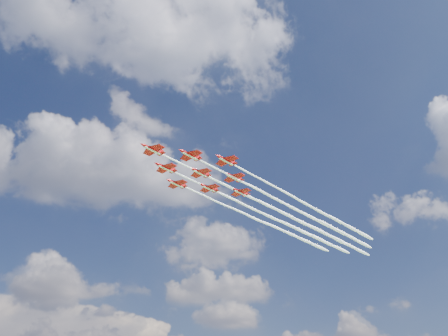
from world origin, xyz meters
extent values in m
cylinder|color=#BC0A0E|center=(-15.06, -15.20, 79.77)|extent=(6.32, 5.18, 0.99)
cone|color=#BC0A0E|center=(-18.63, -17.94, 79.77)|extent=(2.03, 1.88, 0.99)
cone|color=#BC0A0E|center=(-11.71, -12.62, 79.77)|extent=(1.62, 1.54, 0.90)
ellipsoid|color=black|center=(-16.49, -16.30, 80.18)|extent=(1.99, 1.79, 0.64)
cube|color=#BC0A0E|center=(-14.71, -14.92, 79.73)|extent=(7.34, 8.33, 0.13)
cube|color=#BC0A0E|center=(-12.21, -13.00, 79.77)|extent=(2.98, 3.34, 0.11)
cube|color=#BC0A0E|center=(-12.06, -12.89, 80.58)|extent=(1.22, 0.98, 1.62)
cube|color=white|center=(-15.06, -15.20, 79.32)|extent=(5.85, 4.76, 0.11)
cylinder|color=#BC0A0E|center=(-2.51, -13.63, 79.77)|extent=(6.32, 5.18, 0.99)
cone|color=#BC0A0E|center=(-6.08, -16.37, 79.77)|extent=(2.03, 1.88, 0.99)
cone|color=#BC0A0E|center=(0.84, -11.05, 79.77)|extent=(1.62, 1.54, 0.90)
ellipsoid|color=black|center=(-3.94, -14.72, 80.18)|extent=(1.99, 1.79, 0.64)
cube|color=#BC0A0E|center=(-2.16, -13.35, 79.73)|extent=(7.34, 8.33, 0.13)
cube|color=#BC0A0E|center=(0.34, -11.43, 79.77)|extent=(2.98, 3.34, 0.11)
cube|color=#BC0A0E|center=(0.49, -11.32, 80.58)|extent=(1.22, 0.98, 1.62)
cube|color=white|center=(-2.51, -13.63, 79.32)|extent=(5.85, 4.76, 0.11)
cylinder|color=#BC0A0E|center=(-10.32, -3.47, 79.77)|extent=(6.32, 5.18, 0.99)
cone|color=#BC0A0E|center=(-13.89, -6.22, 79.77)|extent=(2.03, 1.88, 0.99)
cone|color=#BC0A0E|center=(-6.96, -0.89, 79.77)|extent=(1.62, 1.54, 0.90)
ellipsoid|color=black|center=(-11.74, -4.57, 80.18)|extent=(1.99, 1.79, 0.64)
cube|color=#BC0A0E|center=(-9.96, -3.20, 79.73)|extent=(7.34, 8.33, 0.13)
cube|color=#BC0A0E|center=(-7.46, -1.28, 79.77)|extent=(2.98, 3.34, 0.11)
cube|color=#BC0A0E|center=(-7.32, -1.17, 80.58)|extent=(1.22, 0.98, 1.62)
cube|color=white|center=(-10.32, -3.47, 79.32)|extent=(5.85, 4.76, 0.11)
cylinder|color=#BC0A0E|center=(10.04, -12.05, 79.77)|extent=(6.32, 5.18, 0.99)
cone|color=#BC0A0E|center=(6.47, -14.80, 79.77)|extent=(2.03, 1.88, 0.99)
cone|color=#BC0A0E|center=(13.40, -9.47, 79.77)|extent=(1.62, 1.54, 0.90)
ellipsoid|color=black|center=(8.61, -13.15, 80.18)|extent=(1.99, 1.79, 0.64)
cube|color=#BC0A0E|center=(10.40, -11.78, 79.73)|extent=(7.34, 8.33, 0.13)
cube|color=#BC0A0E|center=(12.90, -9.86, 79.77)|extent=(2.98, 3.34, 0.11)
cube|color=#BC0A0E|center=(13.04, -9.75, 80.58)|extent=(1.22, 0.98, 1.62)
cube|color=white|center=(10.04, -12.05, 79.32)|extent=(5.85, 4.76, 0.11)
cylinder|color=#BC0A0E|center=(2.24, -1.90, 79.77)|extent=(6.32, 5.18, 0.99)
cone|color=#BC0A0E|center=(-1.34, -4.65, 79.77)|extent=(2.03, 1.88, 0.99)
cone|color=#BC0A0E|center=(5.59, 0.68, 79.77)|extent=(1.62, 1.54, 0.90)
ellipsoid|color=black|center=(0.81, -3.00, 80.18)|extent=(1.99, 1.79, 0.64)
cube|color=#BC0A0E|center=(2.59, -1.63, 79.73)|extent=(7.34, 8.33, 0.13)
cube|color=#BC0A0E|center=(5.09, 0.29, 79.77)|extent=(2.98, 3.34, 0.11)
cube|color=#BC0A0E|center=(5.24, 0.40, 80.58)|extent=(1.22, 0.98, 1.62)
cube|color=white|center=(2.24, -1.90, 79.32)|extent=(5.85, 4.76, 0.11)
cylinder|color=#BC0A0E|center=(-5.57, 8.25, 79.77)|extent=(6.32, 5.18, 0.99)
cone|color=#BC0A0E|center=(-9.14, 5.51, 79.77)|extent=(2.03, 1.88, 0.99)
cone|color=#BC0A0E|center=(-2.21, 10.83, 79.77)|extent=(1.62, 1.54, 0.90)
ellipsoid|color=black|center=(-7.00, 7.15, 80.18)|extent=(1.99, 1.79, 0.64)
cube|color=#BC0A0E|center=(-5.21, 8.52, 79.73)|extent=(7.34, 8.33, 0.13)
cube|color=#BC0A0E|center=(-2.71, 10.45, 79.77)|extent=(2.98, 3.34, 0.11)
cube|color=#BC0A0E|center=(-2.57, 10.56, 80.58)|extent=(1.22, 0.98, 1.62)
cube|color=white|center=(-5.57, 8.25, 79.32)|extent=(5.85, 4.76, 0.11)
cylinder|color=#BC0A0E|center=(14.79, -0.33, 79.77)|extent=(6.32, 5.18, 0.99)
cone|color=#BC0A0E|center=(11.22, -3.07, 79.77)|extent=(2.03, 1.88, 0.99)
cone|color=#BC0A0E|center=(18.14, 2.25, 79.77)|extent=(1.62, 1.54, 0.90)
ellipsoid|color=black|center=(13.36, -1.43, 80.18)|extent=(1.99, 1.79, 0.64)
cube|color=#BC0A0E|center=(15.14, -0.06, 79.73)|extent=(7.34, 8.33, 0.13)
cube|color=#BC0A0E|center=(17.64, 1.87, 79.77)|extent=(2.98, 3.34, 0.11)
cube|color=#BC0A0E|center=(17.79, 1.98, 80.58)|extent=(1.22, 0.98, 1.62)
cube|color=white|center=(14.79, -0.33, 79.32)|extent=(5.85, 4.76, 0.11)
cylinder|color=#BC0A0E|center=(6.98, 9.82, 79.77)|extent=(6.32, 5.18, 0.99)
cone|color=#BC0A0E|center=(3.41, 7.08, 79.77)|extent=(2.03, 1.88, 0.99)
cone|color=#BC0A0E|center=(10.34, 12.40, 79.77)|extent=(1.62, 1.54, 0.90)
ellipsoid|color=black|center=(5.56, 8.72, 80.18)|extent=(1.99, 1.79, 0.64)
cube|color=#BC0A0E|center=(7.34, 10.10, 79.73)|extent=(7.34, 8.33, 0.13)
cube|color=#BC0A0E|center=(9.84, 12.02, 79.77)|extent=(2.98, 3.34, 0.11)
cube|color=#BC0A0E|center=(9.98, 12.13, 80.58)|extent=(1.22, 0.98, 1.62)
cube|color=white|center=(6.98, 9.82, 79.32)|extent=(5.85, 4.76, 0.11)
cylinder|color=#BC0A0E|center=(19.54, 11.39, 79.77)|extent=(6.32, 5.18, 0.99)
cone|color=#BC0A0E|center=(15.96, 8.65, 79.77)|extent=(2.03, 1.88, 0.99)
cone|color=#BC0A0E|center=(22.89, 13.97, 79.77)|extent=(1.62, 1.54, 0.90)
ellipsoid|color=black|center=(18.11, 10.30, 80.18)|extent=(1.99, 1.79, 0.64)
cube|color=#BC0A0E|center=(19.89, 11.67, 79.73)|extent=(7.34, 8.33, 0.13)
cube|color=#BC0A0E|center=(22.39, 13.59, 79.77)|extent=(2.98, 3.34, 0.11)
cube|color=#BC0A0E|center=(22.54, 13.70, 80.58)|extent=(1.22, 0.98, 1.62)
cube|color=white|center=(19.54, 11.39, 79.32)|extent=(5.85, 4.76, 0.11)
camera|label=1|loc=(-11.51, -139.78, 4.00)|focal=35.00mm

